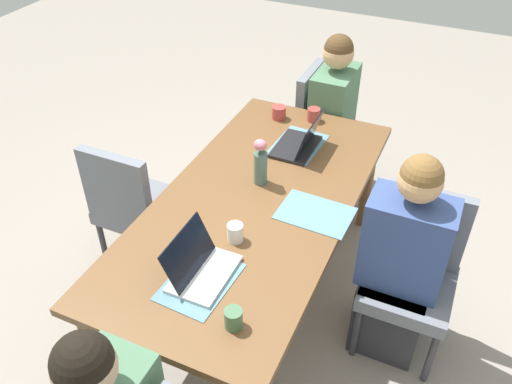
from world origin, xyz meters
TOP-DOWN VIEW (x-y plane):
  - ground_plane at (0.00, 0.00)m, footprint 10.00×10.00m
  - dining_table at (0.00, 0.00)m, footprint 1.99×0.95m
  - chair_near_left_near at (0.12, -0.82)m, footprint 0.44×0.44m
  - person_near_left_near at (0.05, -0.76)m, footprint 0.36×0.40m
  - chair_head_right_left_mid at (1.27, 0.04)m, footprint 0.44×0.44m
  - person_head_right_left_mid at (1.21, -0.03)m, footprint 0.40×0.36m
  - chair_far_right_near at (-0.03, 0.77)m, footprint 0.44×0.44m
  - flower_vase at (0.15, 0.04)m, footprint 0.08×0.07m
  - placemat_near_left_near at (0.02, -0.31)m, footprint 0.27×0.37m
  - placemat_head_right_left_mid at (0.57, -0.01)m, footprint 0.37×0.28m
  - placemat_head_left_left_far at (-0.61, -0.01)m, footprint 0.37×0.28m
  - laptop_head_right_left_mid at (0.53, -0.04)m, footprint 0.32×0.22m
  - laptop_head_left_left_far at (-0.57, 0.01)m, footprint 0.32×0.22m
  - coffee_mug_near_left at (0.88, -0.00)m, footprint 0.08×0.08m
  - coffee_mug_near_right at (0.82, 0.21)m, footprint 0.09×0.09m
  - coffee_mug_centre_left at (-0.31, -0.04)m, footprint 0.08×0.08m
  - coffee_mug_centre_right at (-0.76, -0.25)m, footprint 0.07×0.07m

SIDE VIEW (x-z plane):
  - ground_plane at x=0.00m, z-range 0.00..0.00m
  - chair_near_left_near at x=0.12m, z-range 0.05..0.95m
  - chair_head_right_left_mid at x=1.27m, z-range 0.05..0.95m
  - chair_far_right_near at x=-0.03m, z-range 0.05..0.95m
  - person_near_left_near at x=0.05m, z-range -0.07..1.12m
  - person_head_right_left_mid at x=1.21m, z-range -0.07..1.12m
  - dining_table at x=0.00m, z-range 0.30..1.04m
  - placemat_near_left_near at x=0.02m, z-range 0.75..0.75m
  - placemat_head_right_left_mid at x=0.57m, z-range 0.75..0.75m
  - placemat_head_left_left_far at x=-0.61m, z-range 0.75..0.75m
  - coffee_mug_near_right at x=0.82m, z-range 0.75..0.83m
  - coffee_mug_near_left at x=0.88m, z-range 0.75..0.83m
  - laptop_head_left_left_far at x=-0.57m, z-range 0.69..0.89m
  - coffee_mug_centre_right at x=-0.76m, z-range 0.75..0.84m
  - laptop_head_right_left_mid at x=0.53m, z-range 0.69..0.90m
  - coffee_mug_centre_left at x=-0.31m, z-range 0.75..0.84m
  - flower_vase at x=0.15m, z-range 0.76..1.03m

